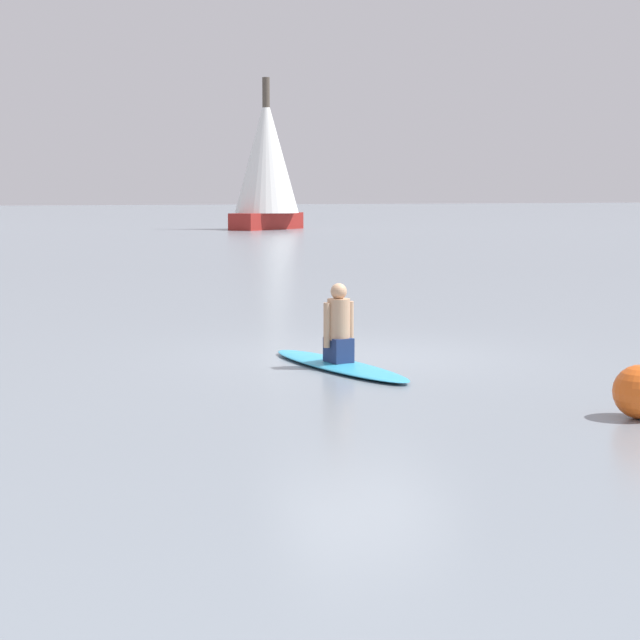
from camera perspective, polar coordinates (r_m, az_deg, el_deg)
name	(u,v)px	position (r m, az deg, el deg)	size (l,w,h in m)	color
ground_plane	(363,357)	(15.24, 2.32, -1.99)	(400.00, 400.00, 0.00)	gray
surfboard	(339,365)	(14.25, 1.00, -2.42)	(3.15, 0.67, 0.09)	#339EC6
person_paddler	(339,326)	(14.18, 1.00, -0.35)	(0.37, 0.46, 1.05)	navy
sailboat_far_left	(266,159)	(69.66, -2.88, 8.59)	(5.73, 5.99, 9.70)	maroon
buoy_marker	(640,392)	(11.54, 16.73, -3.69)	(0.56, 0.56, 0.56)	#E55919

